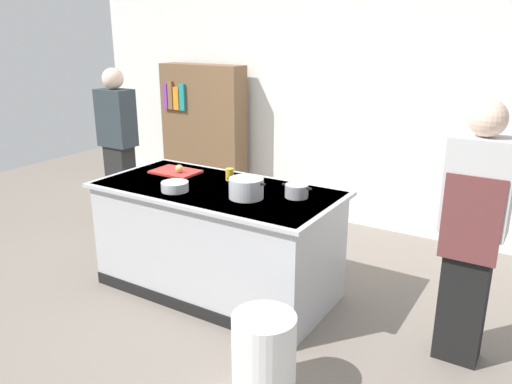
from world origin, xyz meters
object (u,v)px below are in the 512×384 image
Objects in this scene: stock_pot at (246,188)px; trash_bin at (264,355)px; person_chef at (472,230)px; sauce_pan at (297,191)px; person_guest at (118,145)px; mixing_bowl at (175,186)px; onion at (179,169)px; bookshelf at (204,135)px; juice_cup at (230,174)px.

trash_bin is (0.64, -0.81, -0.72)m from stock_pot.
sauce_pan is at bearing 75.75° from person_chef.
person_chef is at bearing 89.93° from person_guest.
person_guest reaches higher than mixing_bowl.
onion is at bearing 76.51° from person_guest.
person_guest reaches higher than onion.
onion is 0.46m from mixing_bowl.
person_chef is 3.73m from person_guest.
mixing_bowl is at bearing 151.25° from trash_bin.
person_chef is 1.01× the size of bookshelf.
juice_cup is (0.19, 0.47, 0.01)m from mixing_bowl.
person_chef reaches higher than mixing_bowl.
sauce_pan is 1.28m from trash_bin.
stock_pot is 0.19× the size of person_chef.
stock_pot is at bearing 15.09° from mixing_bowl.
person_chef is at bearing -1.93° from sauce_pan.
mixing_bowl is at bearing -112.64° from juice_cup.
bookshelf is at bearing 50.86° from person_chef.
mixing_bowl is 0.13× the size of bookshelf.
sauce_pan is at bearing 34.08° from stock_pot.
stock_pot is (0.83, -0.22, 0.02)m from onion.
onion is 0.04× the size of bookshelf.
onion is 1.96m from bookshelf.
sauce_pan is at bearing -0.38° from onion.
bookshelf is (-1.47, 1.57, -0.10)m from juice_cup.
onion is at bearing 144.96° from trash_bin.
mixing_bowl is (0.26, -0.37, -0.02)m from onion.
person_guest is at bearing -104.12° from bookshelf.
trash_bin is (1.47, -1.03, -0.69)m from onion.
person_guest is at bearing 165.95° from juice_cup.
stock_pot is at bearing 79.41° from person_guest.
stock_pot is 0.19× the size of bookshelf.
trash_bin is 0.30× the size of person_chef.
mixing_bowl reaches higher than trash_bin.
onion is 2.39m from person_chef.
onion reaches higher than trash_bin.
onion is 0.04× the size of person_guest.
bookshelf is at bearing 133.13° from juice_cup.
person_guest is 1.17m from bookshelf.
mixing_bowl is 0.51m from juice_cup.
stock_pot is 1.35× the size of sauce_pan.
trash_bin is at bearing -51.60° from stock_pot.
bookshelf reaches higher than trash_bin.
stock_pot is 0.38m from sauce_pan.
trash_bin is 0.31× the size of bookshelf.
person_chef reaches higher than onion.
trash_bin is at bearing 124.72° from person_chef.
sauce_pan is at bearing 108.01° from trash_bin.
stock_pot is 0.63× the size of trash_bin.
stock_pot is at bearing 83.86° from person_chef.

